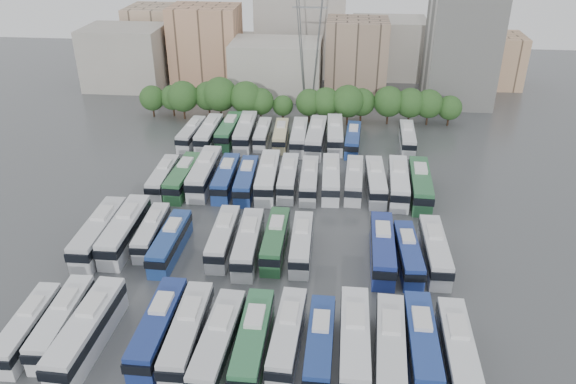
# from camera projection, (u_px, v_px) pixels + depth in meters

# --- Properties ---
(ground) EXTENTS (220.00, 220.00, 0.00)m
(ground) POSITION_uv_depth(u_px,v_px,m) (269.00, 229.00, 77.07)
(ground) COLOR #424447
(ground) RESTS_ON ground
(tree_line) EXTENTS (64.93, 7.79, 8.76)m
(tree_line) POSITION_uv_depth(u_px,v_px,m) (292.00, 100.00, 112.03)
(tree_line) COLOR black
(tree_line) RESTS_ON ground
(city_buildings) EXTENTS (102.00, 35.00, 20.00)m
(city_buildings) POSITION_uv_depth(u_px,v_px,m) (276.00, 47.00, 137.32)
(city_buildings) COLOR #9E998E
(city_buildings) RESTS_ON ground
(apartment_tower) EXTENTS (14.00, 14.00, 26.00)m
(apartment_tower) POSITION_uv_depth(u_px,v_px,m) (462.00, 43.00, 119.05)
(apartment_tower) COLOR silver
(apartment_tower) RESTS_ON ground
(electricity_pylon) EXTENTS (9.00, 6.91, 33.83)m
(electricity_pylon) POSITION_uv_depth(u_px,v_px,m) (310.00, 20.00, 112.20)
(electricity_pylon) COLOR slate
(electricity_pylon) RESTS_ON ground
(bus_r0_s0) EXTENTS (2.81, 11.47, 3.58)m
(bus_r0_s0) POSITION_uv_depth(u_px,v_px,m) (28.00, 327.00, 56.95)
(bus_r0_s0) COLOR silver
(bus_r0_s0) RESTS_ON ground
(bus_r0_s1) EXTENTS (3.08, 12.15, 3.78)m
(bus_r0_s1) POSITION_uv_depth(u_px,v_px,m) (62.00, 321.00, 57.63)
(bus_r0_s1) COLOR silver
(bus_r0_s1) RESTS_ON ground
(bus_r0_s2) EXTENTS (3.36, 13.65, 4.26)m
(bus_r0_s2) POSITION_uv_depth(u_px,v_px,m) (88.00, 330.00, 56.04)
(bus_r0_s2) COLOR silver
(bus_r0_s2) RESTS_ON ground
(bus_r0_s4) EXTENTS (2.86, 12.78, 4.00)m
(bus_r0_s4) POSITION_uv_depth(u_px,v_px,m) (159.00, 327.00, 56.64)
(bus_r0_s4) COLOR navy
(bus_r0_s4) RESTS_ON ground
(bus_r0_s5) EXTENTS (2.92, 12.77, 4.00)m
(bus_r0_s5) POSITION_uv_depth(u_px,v_px,m) (188.00, 333.00, 55.93)
(bus_r0_s5) COLOR silver
(bus_r0_s5) RESTS_ON ground
(bus_r0_s6) EXTENTS (3.44, 13.04, 4.06)m
(bus_r0_s6) POSITION_uv_depth(u_px,v_px,m) (218.00, 343.00, 54.62)
(bus_r0_s6) COLOR silver
(bus_r0_s6) RESTS_ON ground
(bus_r0_s7) EXTENTS (2.78, 12.69, 3.98)m
(bus_r0_s7) POSITION_uv_depth(u_px,v_px,m) (253.00, 341.00, 54.88)
(bus_r0_s7) COLOR #307045
(bus_r0_s7) RESTS_ON ground
(bus_r0_s8) EXTENTS (3.13, 12.05, 3.75)m
(bus_r0_s8) POSITION_uv_depth(u_px,v_px,m) (287.00, 336.00, 55.72)
(bus_r0_s8) COLOR silver
(bus_r0_s8) RESTS_ON ground
(bus_r0_s9) EXTENTS (2.70, 11.79, 3.69)m
(bus_r0_s9) POSITION_uv_depth(u_px,v_px,m) (320.00, 344.00, 54.70)
(bus_r0_s9) COLOR navy
(bus_r0_s9) RESTS_ON ground
(bus_r0_s10) EXTENTS (2.90, 13.25, 4.16)m
(bus_r0_s10) POSITION_uv_depth(u_px,v_px,m) (354.00, 341.00, 54.71)
(bus_r0_s10) COLOR silver
(bus_r0_s10) RESTS_ON ground
(bus_r0_s11) EXTENTS (3.42, 12.93, 4.02)m
(bus_r0_s11) POSITION_uv_depth(u_px,v_px,m) (390.00, 348.00, 54.05)
(bus_r0_s11) COLOR silver
(bus_r0_s11) RESTS_ON ground
(bus_r0_s12) EXTENTS (2.86, 12.70, 3.98)m
(bus_r0_s12) POSITION_uv_depth(u_px,v_px,m) (422.00, 344.00, 54.53)
(bus_r0_s12) COLOR navy
(bus_r0_s12) RESTS_ON ground
(bus_r0_s13) EXTENTS (2.99, 12.79, 4.00)m
(bus_r0_s13) POSITION_uv_depth(u_px,v_px,m) (458.00, 352.00, 53.55)
(bus_r0_s13) COLOR silver
(bus_r0_s13) RESTS_ON ground
(bus_r1_s0) EXTENTS (3.13, 13.57, 4.25)m
(bus_r1_s0) POSITION_uv_depth(u_px,v_px,m) (99.00, 232.00, 72.44)
(bus_r1_s0) COLOR silver
(bus_r1_s0) RESTS_ON ground
(bus_r1_s1) EXTENTS (3.14, 13.54, 4.23)m
(bus_r1_s1) POSITION_uv_depth(u_px,v_px,m) (125.00, 230.00, 72.99)
(bus_r1_s1) COLOR silver
(bus_r1_s1) RESTS_ON ground
(bus_r1_s2) EXTENTS (2.77, 11.00, 3.43)m
(bus_r1_s2) POSITION_uv_depth(u_px,v_px,m) (152.00, 231.00, 73.41)
(bus_r1_s2) COLOR silver
(bus_r1_s2) RESTS_ON ground
(bus_r1_s3) EXTENTS (2.81, 11.84, 3.70)m
(bus_r1_s3) POSITION_uv_depth(u_px,v_px,m) (170.00, 242.00, 70.92)
(bus_r1_s3) COLOR navy
(bus_r1_s3) RESTS_ON ground
(bus_r1_s5) EXTENTS (2.72, 11.87, 3.72)m
(bus_r1_s5) POSITION_uv_depth(u_px,v_px,m) (223.00, 237.00, 71.89)
(bus_r1_s5) COLOR silver
(bus_r1_s5) RESTS_ON ground
(bus_r1_s6) EXTENTS (3.01, 12.48, 3.89)m
(bus_r1_s6) POSITION_uv_depth(u_px,v_px,m) (248.00, 242.00, 70.61)
(bus_r1_s6) COLOR silver
(bus_r1_s6) RESTS_ON ground
(bus_r1_s7) EXTENTS (2.64, 11.89, 3.73)m
(bus_r1_s7) POSITION_uv_depth(u_px,v_px,m) (275.00, 239.00, 71.39)
(bus_r1_s7) COLOR #2A6338
(bus_r1_s7) RESTS_ON ground
(bus_r1_s8) EXTENTS (2.68, 11.49, 3.59)m
(bus_r1_s8) POSITION_uv_depth(u_px,v_px,m) (301.00, 243.00, 70.78)
(bus_r1_s8) COLOR silver
(bus_r1_s8) RESTS_ON ground
(bus_r1_s11) EXTENTS (2.98, 12.94, 4.05)m
(bus_r1_s11) POSITION_uv_depth(u_px,v_px,m) (382.00, 248.00, 69.32)
(bus_r1_s11) COLOR navy
(bus_r1_s11) RESTS_ON ground
(bus_r1_s12) EXTENTS (3.07, 11.49, 3.57)m
(bus_r1_s12) POSITION_uv_depth(u_px,v_px,m) (408.00, 253.00, 68.71)
(bus_r1_s12) COLOR navy
(bus_r1_s12) RESTS_ON ground
(bus_r1_s13) EXTENTS (2.81, 12.35, 3.87)m
(bus_r1_s13) POSITION_uv_depth(u_px,v_px,m) (435.00, 250.00, 69.11)
(bus_r1_s13) COLOR silver
(bus_r1_s13) RESTS_ON ground
(bus_r2_s1) EXTENTS (2.70, 11.50, 3.60)m
(bus_r2_s1) POSITION_uv_depth(u_px,v_px,m) (163.00, 177.00, 87.38)
(bus_r2_s1) COLOR silver
(bus_r2_s1) RESTS_ON ground
(bus_r2_s2) EXTENTS (3.12, 12.55, 3.91)m
(bus_r2_s2) POSITION_uv_depth(u_px,v_px,m) (183.00, 177.00, 87.21)
(bus_r2_s2) COLOR #2D6A3B
(bus_r2_s2) RESTS_ON ground
(bus_r2_s3) EXTENTS (3.08, 13.72, 4.30)m
(bus_r2_s3) POSITION_uv_depth(u_px,v_px,m) (205.00, 172.00, 88.11)
(bus_r2_s3) COLOR silver
(bus_r2_s3) RESTS_ON ground
(bus_r2_s4) EXTENTS (2.83, 12.20, 3.82)m
(bus_r2_s4) POSITION_uv_depth(u_px,v_px,m) (226.00, 177.00, 87.09)
(bus_r2_s4) COLOR navy
(bus_r2_s4) RESTS_ON ground
(bus_r2_s5) EXTENTS (3.05, 12.12, 3.78)m
(bus_r2_s5) POSITION_uv_depth(u_px,v_px,m) (246.00, 180.00, 86.44)
(bus_r2_s5) COLOR navy
(bus_r2_s5) RESTS_ON ground
(bus_r2_s6) EXTENTS (3.37, 13.48, 4.20)m
(bus_r2_s6) POSITION_uv_depth(u_px,v_px,m) (268.00, 176.00, 87.02)
(bus_r2_s6) COLOR white
(bus_r2_s6) RESTS_ON ground
(bus_r2_s7) EXTENTS (2.83, 12.13, 3.79)m
(bus_r2_s7) POSITION_uv_depth(u_px,v_px,m) (288.00, 177.00, 87.18)
(bus_r2_s7) COLOR silver
(bus_r2_s7) RESTS_ON ground
(bus_r2_s8) EXTENTS (2.85, 11.91, 3.72)m
(bus_r2_s8) POSITION_uv_depth(u_px,v_px,m) (309.00, 180.00, 86.51)
(bus_r2_s8) COLOR silver
(bus_r2_s8) RESTS_ON ground
(bus_r2_s9) EXTENTS (3.03, 12.43, 3.88)m
(bus_r2_s9) POSITION_uv_depth(u_px,v_px,m) (331.00, 178.00, 86.80)
(bus_r2_s9) COLOR silver
(bus_r2_s9) RESTS_ON ground
(bus_r2_s10) EXTENTS (2.99, 12.03, 3.75)m
(bus_r2_s10) POSITION_uv_depth(u_px,v_px,m) (354.00, 179.00, 86.60)
(bus_r2_s10) COLOR silver
(bus_r2_s10) RESTS_ON ground
(bus_r2_s11) EXTENTS (3.09, 12.46, 3.88)m
(bus_r2_s11) POSITION_uv_depth(u_px,v_px,m) (376.00, 181.00, 85.93)
(bus_r2_s11) COLOR silver
(bus_r2_s11) RESTS_ON ground
(bus_r2_s12) EXTENTS (3.36, 13.19, 4.11)m
(bus_r2_s12) POSITION_uv_depth(u_px,v_px,m) (398.00, 182.00, 85.38)
(bus_r2_s12) COLOR silver
(bus_r2_s12) RESTS_ON ground
(bus_r2_s13) EXTENTS (3.42, 13.57, 4.23)m
(bus_r2_s13) POSITION_uv_depth(u_px,v_px,m) (420.00, 184.00, 84.59)
(bus_r2_s13) COLOR #2C683E
(bus_r2_s13) RESTS_ON ground
(bus_r3_s1) EXTENTS (3.10, 11.62, 3.61)m
(bus_r3_s1) POSITION_uv_depth(u_px,v_px,m) (192.00, 133.00, 103.58)
(bus_r3_s1) COLOR silver
(bus_r3_s1) RESTS_ON ground
(bus_r3_s2) EXTENTS (2.91, 12.74, 3.99)m
(bus_r3_s2) POSITION_uv_depth(u_px,v_px,m) (209.00, 133.00, 103.22)
(bus_r3_s2) COLOR silver
(bus_r3_s2) RESTS_ON ground
(bus_r3_s3) EXTENTS (3.12, 12.69, 3.96)m
(bus_r3_s3) POSITION_uv_depth(u_px,v_px,m) (229.00, 130.00, 104.43)
(bus_r3_s3) COLOR #317244
(bus_r3_s3) RESTS_ON ground
(bus_r3_s4) EXTENTS (3.38, 13.63, 4.25)m
(bus_r3_s4) POSITION_uv_depth(u_px,v_px,m) (246.00, 132.00, 103.54)
(bus_r3_s4) COLOR silver
(bus_r3_s4) RESTS_ON ground
(bus_r3_s5) EXTENTS (2.53, 10.82, 3.38)m
(bus_r3_s5) POSITION_uv_depth(u_px,v_px,m) (263.00, 134.00, 103.73)
(bus_r3_s5) COLOR silver
(bus_r3_s5) RESTS_ON ground
(bus_r3_s6) EXTENTS (2.87, 11.09, 3.45)m
(bus_r3_s6) POSITION_uv_depth(u_px,v_px,m) (281.00, 135.00, 103.04)
(bus_r3_s6) COLOR beige
(bus_r3_s6) RESTS_ON ground
(bus_r3_s7) EXTENTS (2.90, 12.34, 3.86)m
(bus_r3_s7) POSITION_uv_depth(u_px,v_px,m) (299.00, 136.00, 102.04)
(bus_r3_s7) COLOR silver
(bus_r3_s7) RESTS_ON ground
(bus_r3_s8) EXTENTS (3.40, 13.68, 4.27)m
(bus_r3_s8) POSITION_uv_depth(u_px,v_px,m) (316.00, 137.00, 101.33)
(bus_r3_s8) COLOR silver
(bus_r3_s8) RESTS_ON ground
(bus_r3_s9) EXTENTS (3.29, 13.07, 4.07)m
(bus_r3_s9) POSITION_uv_depth(u_px,v_px,m) (335.00, 134.00, 102.75)
(bus_r3_s9) COLOR silver
(bus_r3_s9) RESTS_ON ground
(bus_r3_s10) EXTENTS (3.08, 11.58, 3.60)m
(bus_r3_s10) POSITION_uv_depth(u_px,v_px,m) (353.00, 139.00, 101.14)
(bus_r3_s10) COLOR navy
(bus_r3_s10) RESTS_ON ground
(bus_r3_s13) EXTENTS (2.84, 11.54, 3.60)m
(bus_r3_s13) POSITION_uv_depth(u_px,v_px,m) (407.00, 138.00, 101.69)
(bus_r3_s13) COLOR silver
(bus_r3_s13) RESTS_ON ground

